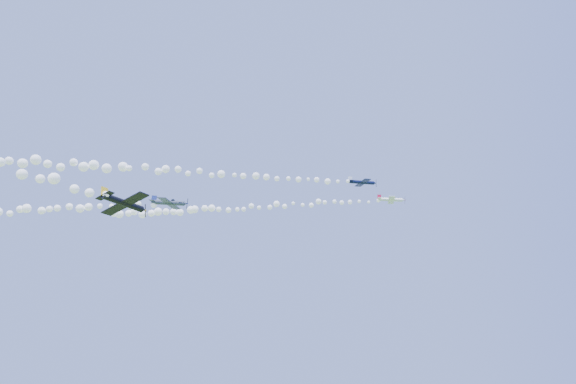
% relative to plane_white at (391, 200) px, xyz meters
% --- Properties ---
extents(plane_white, '(6.25, 6.64, 2.43)m').
position_rel_plane_white_xyz_m(plane_white, '(0.00, 0.00, 0.00)').
color(plane_white, white).
extents(smoke_trail_white, '(65.24, 8.78, 2.72)m').
position_rel_plane_white_xyz_m(smoke_trail_white, '(-34.48, -3.55, -0.29)').
color(smoke_trail_white, white).
extents(plane_navy, '(6.22, 6.58, 1.93)m').
position_rel_plane_white_xyz_m(plane_navy, '(-5.42, -9.00, 1.36)').
color(plane_navy, '#0C1136').
extents(smoke_trail_navy, '(61.76, 29.37, 2.55)m').
position_rel_plane_white_xyz_m(smoke_trail_navy, '(-37.93, -23.79, 1.15)').
color(smoke_trail_navy, white).
extents(plane_grey, '(7.92, 8.44, 3.14)m').
position_rel_plane_white_xyz_m(plane_grey, '(-42.91, -21.79, -4.24)').
color(plane_grey, '#383F51').
extents(plane_black, '(7.72, 7.34, 2.49)m').
position_rel_plane_white_xyz_m(plane_black, '(-33.27, -51.27, -14.44)').
color(plane_black, black).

